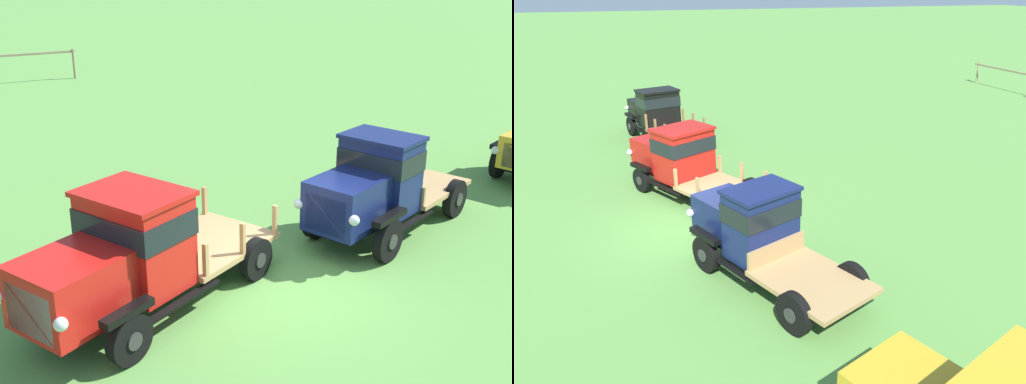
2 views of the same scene
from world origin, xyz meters
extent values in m
plane|color=#5B9342|center=(0.00, 0.00, 0.00)|extent=(240.00, 240.00, 0.00)
cylinder|color=#997F60|center=(-15.01, 22.13, 0.69)|extent=(0.12, 0.12, 1.38)
cylinder|color=black|center=(-9.74, -0.73, 0.41)|extent=(0.84, 0.40, 0.82)
cylinder|color=#2D2D2D|center=(-9.72, -0.83, 0.41)|extent=(0.29, 0.11, 0.29)
cylinder|color=black|center=(-10.22, 0.96, 0.41)|extent=(0.84, 0.40, 0.82)
cylinder|color=#2D2D2D|center=(-10.25, 1.06, 0.41)|extent=(0.29, 0.11, 0.29)
cylinder|color=black|center=(-6.91, 0.07, 0.41)|extent=(0.84, 0.40, 0.82)
cylinder|color=#2D2D2D|center=(-6.88, -0.03, 0.41)|extent=(0.29, 0.11, 0.29)
cylinder|color=black|center=(-7.39, 1.76, 0.41)|extent=(0.84, 0.40, 0.82)
cylinder|color=#2D2D2D|center=(-7.42, 1.86, 0.41)|extent=(0.29, 0.11, 0.29)
cube|color=black|center=(-8.71, 0.47, 0.49)|extent=(4.43, 2.10, 0.12)
cube|color=black|center=(-10.21, 0.05, 0.98)|extent=(1.87, 1.61, 0.86)
cube|color=silver|center=(-10.95, -0.16, 0.94)|extent=(0.32, 0.94, 0.64)
sphere|color=silver|center=(-10.78, -0.79, 1.00)|extent=(0.20, 0.20, 0.20)
sphere|color=silver|center=(-11.14, 0.47, 1.00)|extent=(0.20, 0.20, 0.20)
cube|color=black|center=(-9.74, -0.73, 0.87)|extent=(0.97, 0.45, 0.12)
cube|color=black|center=(-10.22, 0.96, 0.87)|extent=(0.97, 0.45, 0.12)
cube|color=black|center=(-8.95, 0.41, 1.28)|extent=(1.40, 1.76, 1.46)
cube|color=black|center=(-8.95, 0.41, 1.61)|extent=(1.45, 1.81, 0.41)
cube|color=black|center=(-8.95, 0.41, 2.05)|extent=(1.52, 1.86, 0.08)
cube|color=black|center=(-8.62, -0.39, 0.47)|extent=(1.42, 0.52, 0.05)
cube|color=black|center=(-9.09, 1.26, 0.47)|extent=(1.42, 0.52, 0.05)
cube|color=olive|center=(-7.45, 0.83, 0.60)|extent=(2.49, 2.26, 0.10)
cube|color=olive|center=(-8.13, -0.23, 0.96)|extent=(0.10, 0.10, 0.62)
cube|color=olive|center=(-8.59, 1.37, 0.96)|extent=(0.10, 0.10, 0.62)
cube|color=olive|center=(-7.23, 0.03, 0.96)|extent=(0.10, 0.10, 0.62)
cube|color=olive|center=(-7.68, 1.63, 0.96)|extent=(0.10, 0.10, 0.62)
cube|color=olive|center=(-6.32, 0.28, 0.96)|extent=(0.10, 0.10, 0.62)
cube|color=olive|center=(-6.77, 1.89, 0.96)|extent=(0.10, 0.10, 0.62)
cylinder|color=black|center=(-3.04, -0.96, 0.39)|extent=(0.79, 0.53, 0.79)
cylinder|color=#2D2D2D|center=(-2.99, -1.06, 0.39)|extent=(0.26, 0.15, 0.28)
cylinder|color=black|center=(-3.86, 0.64, 0.39)|extent=(0.79, 0.53, 0.79)
cylinder|color=#2D2D2D|center=(-3.91, 0.73, 0.39)|extent=(0.26, 0.15, 0.28)
cylinder|color=black|center=(-0.25, 0.47, 0.39)|extent=(0.79, 0.53, 0.79)
cylinder|color=#2D2D2D|center=(-0.19, 0.38, 0.39)|extent=(0.26, 0.15, 0.28)
cylinder|color=black|center=(-1.07, 2.07, 0.39)|extent=(0.79, 0.53, 0.79)
cylinder|color=#2D2D2D|center=(-1.12, 2.17, 0.39)|extent=(0.26, 0.15, 0.28)
cube|color=black|center=(-2.14, 0.51, 0.47)|extent=(4.47, 2.94, 0.12)
cube|color=red|center=(-3.65, -0.27, 1.02)|extent=(1.91, 1.80, 0.98)
cube|color=silver|center=(-4.29, -0.60, 0.97)|extent=(0.50, 0.91, 0.74)
sphere|color=silver|center=(-3.99, -1.20, 1.05)|extent=(0.20, 0.20, 0.20)
sphere|color=silver|center=(-4.61, 0.00, 1.05)|extent=(0.20, 0.20, 0.20)
cube|color=black|center=(-3.04, -0.96, 0.84)|extent=(0.90, 0.59, 0.12)
cube|color=black|center=(-3.86, 0.64, 0.84)|extent=(0.90, 0.59, 0.12)
cube|color=red|center=(-2.47, 0.34, 1.29)|extent=(1.74, 1.93, 1.52)
cube|color=black|center=(-2.47, 0.34, 1.64)|extent=(1.80, 1.98, 0.43)
cube|color=red|center=(-2.47, 0.34, 2.10)|extent=(1.88, 2.05, 0.08)
cube|color=black|center=(-1.97, -0.39, 0.45)|extent=(1.49, 0.86, 0.05)
cube|color=black|center=(-2.77, 1.17, 0.45)|extent=(1.49, 0.86, 0.05)
cube|color=tan|center=(-0.96, 1.12, 0.58)|extent=(2.83, 2.63, 0.10)
cube|color=tan|center=(-1.47, -0.11, 0.92)|extent=(0.11, 0.11, 0.57)
cube|color=tan|center=(-2.25, 1.41, 0.92)|extent=(0.11, 0.11, 0.57)
cube|color=tan|center=(-0.57, 0.36, 0.92)|extent=(0.11, 0.11, 0.57)
cube|color=tan|center=(-1.35, 1.88, 0.92)|extent=(0.11, 0.11, 0.57)
cube|color=tan|center=(0.34, 0.82, 0.92)|extent=(0.11, 0.11, 0.57)
cube|color=tan|center=(-0.44, 2.34, 0.92)|extent=(0.11, 0.11, 0.57)
cylinder|color=black|center=(2.33, -0.06, 0.43)|extent=(0.87, 0.49, 0.86)
cylinder|color=#2D2D2D|center=(2.37, -0.16, 0.43)|extent=(0.29, 0.14, 0.30)
cylinder|color=black|center=(1.71, 1.49, 0.43)|extent=(0.87, 0.49, 0.86)
cylinder|color=#2D2D2D|center=(1.67, 1.59, 0.43)|extent=(0.29, 0.14, 0.30)
cylinder|color=black|center=(5.07, 1.03, 0.43)|extent=(0.87, 0.49, 0.86)
cylinder|color=#2D2D2D|center=(5.11, 0.93, 0.43)|extent=(0.29, 0.14, 0.30)
cylinder|color=black|center=(4.45, 2.58, 0.43)|extent=(0.87, 0.49, 0.86)
cylinder|color=#2D2D2D|center=(4.41, 2.68, 0.43)|extent=(0.29, 0.14, 0.30)
cube|color=black|center=(3.32, 1.23, 0.51)|extent=(4.34, 2.44, 0.12)
cube|color=#141E51|center=(1.82, 0.63, 1.06)|extent=(1.78, 1.62, 0.98)
cube|color=silver|center=(1.17, 0.38, 1.01)|extent=(0.39, 0.87, 0.73)
sphere|color=silver|center=(1.39, -0.20, 1.08)|extent=(0.20, 0.20, 0.20)
sphere|color=silver|center=(0.93, 0.95, 1.08)|extent=(0.20, 0.20, 0.20)
cube|color=black|center=(2.33, -0.06, 0.91)|extent=(0.99, 0.55, 0.12)
cube|color=black|center=(1.71, 1.49, 0.91)|extent=(0.99, 0.55, 0.12)
cube|color=#141E51|center=(2.94, 1.08, 1.32)|extent=(1.44, 1.72, 1.50)
cube|color=black|center=(2.94, 1.08, 1.66)|extent=(1.49, 1.76, 0.42)
cube|color=#141E51|center=(2.94, 1.08, 2.11)|extent=(1.55, 1.81, 0.08)
cube|color=black|center=(3.33, 0.36, 0.49)|extent=(1.31, 0.63, 0.05)
cube|color=black|center=(2.73, 1.87, 0.49)|extent=(1.31, 0.63, 0.05)
cube|color=tan|center=(4.45, 1.68, 0.62)|extent=(2.73, 2.41, 0.10)
cube|color=tan|center=(3.43, 1.27, 0.85)|extent=(0.66, 1.50, 0.44)
cube|color=silver|center=(7.45, 1.26, 0.95)|extent=(0.43, 1.02, 0.61)
sphere|color=silver|center=(7.19, 1.94, 1.01)|extent=(0.20, 0.20, 0.20)
cube|color=black|center=(8.02, 2.51, 0.94)|extent=(1.02, 0.54, 0.12)
camera|label=1|loc=(-5.06, -8.78, 5.61)|focal=45.00mm
camera|label=2|loc=(12.27, -1.94, 6.18)|focal=35.00mm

